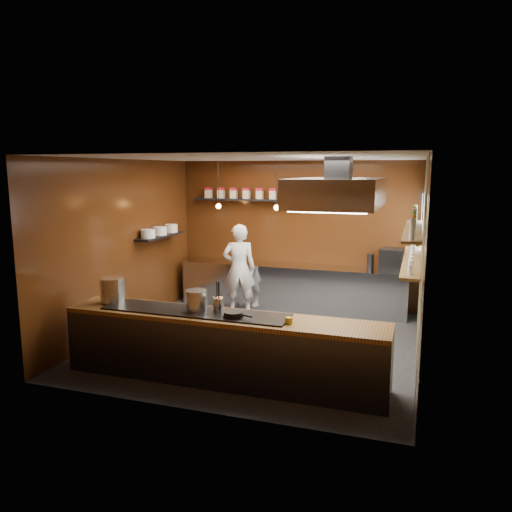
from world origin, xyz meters
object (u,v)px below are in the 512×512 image
at_px(stockpot_small, 196,300).
at_px(espresso_machine, 392,260).
at_px(stockpot_large, 113,289).
at_px(chef, 239,269).
at_px(extractor_hood, 338,192).

distance_m(stockpot_small, espresso_machine, 4.47).
height_order(stockpot_large, chef, chef).
xyz_separation_m(stockpot_large, chef, (0.82, 3.07, -0.23)).
height_order(extractor_hood, espresso_machine, extractor_hood).
bearing_deg(stockpot_small, stockpot_large, 177.47).
xyz_separation_m(stockpot_small, chef, (-0.53, 3.13, -0.19)).
relative_size(espresso_machine, chef, 0.24).
bearing_deg(stockpot_large, chef, 75.13).
xyz_separation_m(extractor_hood, stockpot_large, (-3.04, -1.11, -1.39)).
xyz_separation_m(stockpot_large, stockpot_small, (1.35, -0.06, -0.03)).
bearing_deg(chef, stockpot_small, 80.67).
height_order(extractor_hood, stockpot_small, extractor_hood).
bearing_deg(stockpot_large, espresso_machine, 45.44).
bearing_deg(chef, stockpot_large, 56.17).
relative_size(extractor_hood, espresso_machine, 4.72).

